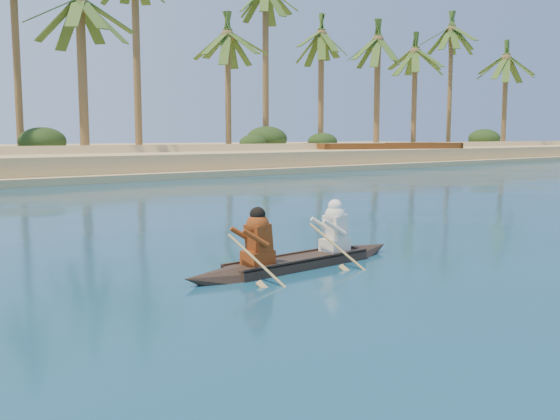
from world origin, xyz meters
TOP-DOWN VIEW (x-y plane):
  - ground at (0.00, 0.00)m, footprint 160.00×160.00m
  - shrub_cluster at (0.00, 31.50)m, footprint 100.00×6.00m
  - canoe at (-3.64, 1.22)m, footprint 4.78×0.83m
  - barge_right at (27.35, 27.00)m, footprint 13.04×7.61m

SIDE VIEW (x-z plane):
  - ground at x=0.00m, z-range 0.00..0.00m
  - canoe at x=-3.64m, z-range -0.40..0.91m
  - barge_right at x=27.35m, z-range -0.31..1.75m
  - shrub_cluster at x=0.00m, z-range 0.00..2.40m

